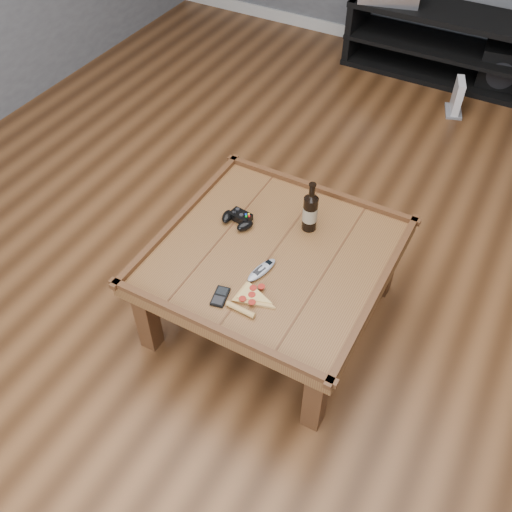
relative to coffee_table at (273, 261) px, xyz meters
The scene contains 11 objects.
ground 0.39m from the coffee_table, ahead, with size 6.00×6.00×0.00m, color #412512.
baseboard 3.01m from the coffee_table, 90.00° to the left, with size 5.00×0.02×0.10m, color silver.
coffee_table is the anchor object (origin of this frame).
media_console 2.75m from the coffee_table, 90.00° to the left, with size 1.40×0.45×0.50m.
beer_bottle 0.28m from the coffee_table, 71.98° to the left, with size 0.07×0.07×0.26m.
game_controller 0.26m from the coffee_table, 158.26° to the left, with size 0.18×0.13×0.05m.
pizza_slice 0.29m from the coffee_table, 81.55° to the right, with size 0.15×0.24×0.02m.
smartphone 0.35m from the coffee_table, 101.91° to the right, with size 0.08×0.11×0.01m.
remote_control 0.15m from the coffee_table, 85.11° to the right, with size 0.09×0.18×0.02m.
subwoofer 2.85m from the coffee_table, 80.15° to the left, with size 0.36×0.36×0.32m.
game_console 2.30m from the coffee_table, 82.60° to the left, with size 0.17×0.22×0.25m.
Camera 1 is at (0.78, -1.57, 2.26)m, focal length 40.00 mm.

